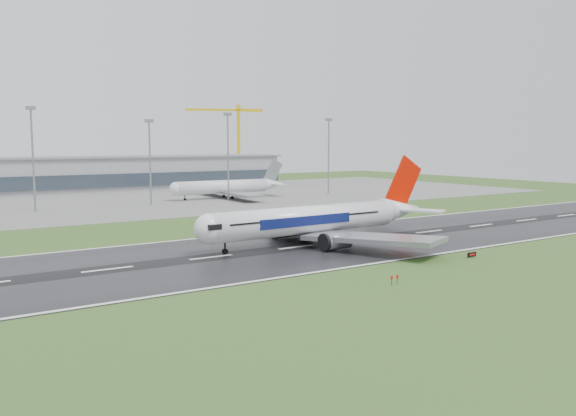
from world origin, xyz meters
TOP-DOWN VIEW (x-y plane):
  - ground at (0.00, 0.00)m, footprint 520.00×520.00m
  - runway at (0.00, 0.00)m, footprint 400.00×45.00m
  - apron at (0.00, 125.00)m, footprint 400.00×130.00m
  - terminal at (0.00, 185.00)m, footprint 240.00×36.00m
  - main_airliner at (28.08, 1.95)m, footprint 63.29×60.44m
  - parked_airliner at (58.46, 107.05)m, footprint 51.93×48.47m
  - tower_crane at (114.15, 200.00)m, footprint 42.90×17.55m
  - runway_sign at (42.50, -27.60)m, footprint 2.31×0.54m
  - floodmast_2 at (-14.61, 100.00)m, footprint 0.64×0.64m
  - floodmast_3 at (24.23, 100.00)m, footprint 0.64×0.64m
  - floodmast_4 at (55.50, 100.00)m, footprint 0.64×0.64m
  - floodmast_5 at (104.21, 100.00)m, footprint 0.64×0.64m

SIDE VIEW (x-z plane):
  - ground at x=0.00m, z-range 0.00..0.00m
  - apron at x=0.00m, z-range 0.00..0.08m
  - runway at x=0.00m, z-range 0.00..0.10m
  - runway_sign at x=42.50m, z-range 0.00..1.04m
  - terminal at x=0.00m, z-range 0.00..15.00m
  - parked_airliner at x=58.46m, z-range 0.08..15.04m
  - main_airliner at x=28.08m, z-range 0.10..18.29m
  - floodmast_3 at x=24.23m, z-range 0.00..29.39m
  - floodmast_5 at x=104.21m, z-range 0.00..31.51m
  - floodmast_4 at x=55.50m, z-range 0.00..32.56m
  - floodmast_2 at x=-14.61m, z-range 0.00..32.62m
  - tower_crane at x=114.15m, z-range 0.00..44.18m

